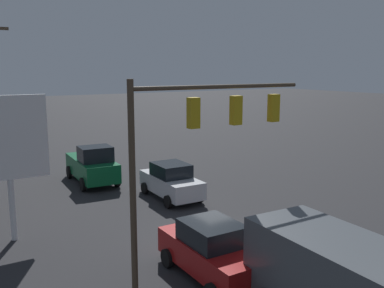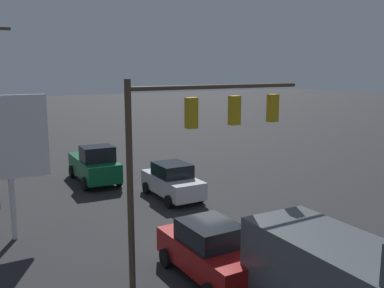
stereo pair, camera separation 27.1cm
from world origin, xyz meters
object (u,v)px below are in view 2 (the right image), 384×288
object	(u,v)px
price_sign	(8,141)
sedan_far	(210,250)
traffic_signal_assembly	(199,131)
sedan_waiting	(172,181)
pickup_parked	(95,165)

from	to	relation	value
price_sign	sedan_far	distance (m)	9.15
traffic_signal_assembly	sedan_waiting	world-z (taller)	traffic_signal_assembly
traffic_signal_assembly	pickup_parked	world-z (taller)	traffic_signal_assembly
traffic_signal_assembly	sedan_far	bearing A→B (deg)	96.94
price_sign	pickup_parked	size ratio (longest dim) A/B	1.12
price_sign	sedan_far	size ratio (longest dim) A/B	1.35
price_sign	traffic_signal_assembly	bearing A→B (deg)	128.54
pickup_parked	sedan_waiting	bearing A→B (deg)	29.01
traffic_signal_assembly	price_sign	distance (m)	8.14
sedan_waiting	pickup_parked	xyz separation A→B (m)	(2.59, -5.29, 0.16)
sedan_far	sedan_waiting	distance (m)	9.13
traffic_signal_assembly	sedan_far	world-z (taller)	traffic_signal_assembly
sedan_far	sedan_waiting	bearing A→B (deg)	159.98
price_sign	pickup_parked	bearing A→B (deg)	-129.37
price_sign	sedan_far	bearing A→B (deg)	126.55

